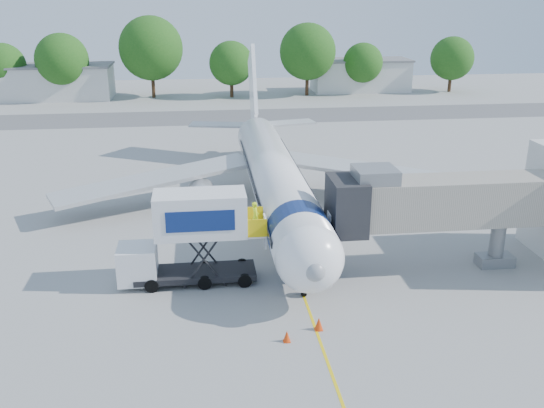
{
  "coord_description": "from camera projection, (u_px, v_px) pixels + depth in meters",
  "views": [
    {
      "loc": [
        -5.44,
        -39.45,
        16.23
      ],
      "look_at": [
        -0.99,
        -2.91,
        3.2
      ],
      "focal_mm": 40.0,
      "sensor_mm": 36.0,
      "label": 1
    }
  ],
  "objects": [
    {
      "name": "outbuilding_left",
      "position": [
        53.0,
        82.0,
        95.02
      ],
      "size": [
        18.4,
        8.4,
        5.3
      ],
      "color": "silver",
      "rests_on": "ground"
    },
    {
      "name": "catering_hiloader",
      "position": [
        189.0,
        239.0,
        34.76
      ],
      "size": [
        8.5,
        2.44,
        5.5
      ],
      "color": "black",
      "rests_on": "ground"
    },
    {
      "name": "tree_b",
      "position": [
        62.0,
        60.0,
        92.07
      ],
      "size": [
        8.02,
        8.02,
        10.22
      ],
      "color": "#382314",
      "rests_on": "ground"
    },
    {
      "name": "tree_f",
      "position": [
        363.0,
        63.0,
        99.05
      ],
      "size": [
        6.46,
        6.46,
        8.24
      ],
      "color": "#382314",
      "rests_on": "ground"
    },
    {
      "name": "taxiway_strip",
      "position": [
        239.0,
        117.0,
        82.25
      ],
      "size": [
        120.0,
        10.0,
        0.01
      ],
      "primitive_type": "cube",
      "color": "#59595B",
      "rests_on": "ground"
    },
    {
      "name": "safety_cone_a",
      "position": [
        319.0,
        324.0,
        30.54
      ],
      "size": [
        0.43,
        0.43,
        0.69
      ],
      "color": "red",
      "rests_on": "ground"
    },
    {
      "name": "outbuilding_right",
      "position": [
        360.0,
        75.0,
        102.59
      ],
      "size": [
        16.4,
        7.4,
        5.3
      ],
      "color": "silver",
      "rests_on": "ground"
    },
    {
      "name": "safety_cone_b",
      "position": [
        287.0,
        336.0,
        29.52
      ],
      "size": [
        0.38,
        0.38,
        0.6
      ],
      "color": "red",
      "rests_on": "ground"
    },
    {
      "name": "ground",
      "position": [
        281.0,
        232.0,
        42.95
      ],
      "size": [
        160.0,
        160.0,
        0.0
      ],
      "primitive_type": "plane",
      "color": "#9A9A98",
      "rests_on": "ground"
    },
    {
      "name": "guidance_line",
      "position": [
        281.0,
        232.0,
        42.94
      ],
      "size": [
        0.15,
        70.0,
        0.01
      ],
      "primitive_type": "cube",
      "color": "yellow",
      "rests_on": "ground"
    },
    {
      "name": "tree_g",
      "position": [
        452.0,
        58.0,
        100.56
      ],
      "size": [
        7.13,
        7.13,
        9.09
      ],
      "color": "#382314",
      "rests_on": "ground"
    },
    {
      "name": "aircraft",
      "position": [
        274.0,
        176.0,
        45.82
      ],
      "size": [
        34.17,
        37.73,
        11.35
      ],
      "color": "white",
      "rests_on": "ground"
    },
    {
      "name": "tree_c",
      "position": [
        151.0,
        48.0,
        94.31
      ],
      "size": [
        9.91,
        9.91,
        12.64
      ],
      "color": "#382314",
      "rests_on": "ground"
    },
    {
      "name": "tree_a",
      "position": [
        3.0,
        66.0,
        92.46
      ],
      "size": [
        6.86,
        6.86,
        8.75
      ],
      "color": "#382314",
      "rests_on": "ground"
    },
    {
      "name": "jet_bridge",
      "position": [
        431.0,
        203.0,
        35.86
      ],
      "size": [
        13.9,
        3.2,
        6.6
      ],
      "color": "#A69B8D",
      "rests_on": "ground"
    },
    {
      "name": "ground_tug",
      "position": [
        429.0,
        358.0,
        27.04
      ],
      "size": [
        3.56,
        2.3,
        1.32
      ],
      "rotation": [
        0.0,
        0.0,
        -0.19
      ],
      "color": "silver",
      "rests_on": "ground"
    },
    {
      "name": "tree_d",
      "position": [
        231.0,
        63.0,
        95.4
      ],
      "size": [
        6.92,
        6.92,
        8.82
      ],
      "color": "#382314",
      "rests_on": "ground"
    },
    {
      "name": "tree_e",
      "position": [
        308.0,
        52.0,
        96.61
      ],
      "size": [
        8.99,
        8.99,
        11.46
      ],
      "color": "#382314",
      "rests_on": "ground"
    }
  ]
}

